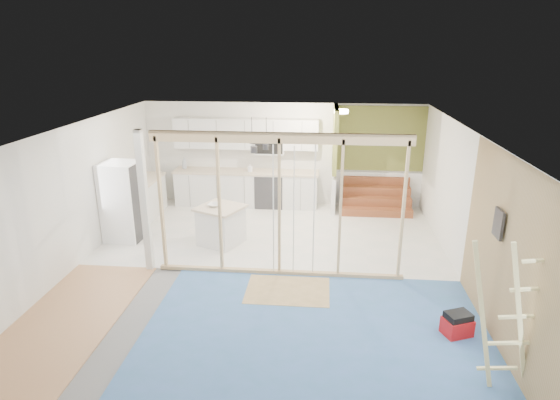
# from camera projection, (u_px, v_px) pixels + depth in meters

# --- Properties ---
(room) EXTENTS (7.01, 8.01, 2.61)m
(room) POSITION_uv_depth(u_px,v_px,m) (262.00, 206.00, 8.08)
(room) COLOR slate
(room) RESTS_ON ground
(floor_overlays) EXTENTS (7.00, 8.00, 0.03)m
(floor_overlays) POSITION_uv_depth(u_px,v_px,m) (267.00, 272.00, 8.55)
(floor_overlays) COLOR silver
(floor_overlays) RESTS_ON room
(stud_frame) EXTENTS (4.66, 0.14, 2.60)m
(stud_frame) POSITION_uv_depth(u_px,v_px,m) (248.00, 190.00, 8.01)
(stud_frame) COLOR tan
(stud_frame) RESTS_ON room
(base_cabinets) EXTENTS (4.45, 2.24, 0.93)m
(base_cabinets) POSITION_uv_depth(u_px,v_px,m) (216.00, 191.00, 11.67)
(base_cabinets) COLOR silver
(base_cabinets) RESTS_ON room
(upper_cabinets) EXTENTS (3.60, 0.41, 0.85)m
(upper_cabinets) POSITION_uv_depth(u_px,v_px,m) (248.00, 135.00, 11.60)
(upper_cabinets) COLOR silver
(upper_cabinets) RESTS_ON room
(green_partition) EXTENTS (2.25, 1.51, 2.60)m
(green_partition) POSITION_uv_depth(u_px,v_px,m) (364.00, 173.00, 11.47)
(green_partition) COLOR olive
(green_partition) RESTS_ON room
(pot_rack) EXTENTS (0.52, 0.52, 0.72)m
(pot_rack) POSITION_uv_depth(u_px,v_px,m) (259.00, 144.00, 9.68)
(pot_rack) COLOR black
(pot_rack) RESTS_ON room
(sheathing_panel) EXTENTS (0.02, 4.00, 2.60)m
(sheathing_panel) POSITION_uv_depth(u_px,v_px,m) (515.00, 267.00, 5.89)
(sheathing_panel) COLOR #A38358
(sheathing_panel) RESTS_ON room
(electrical_panel) EXTENTS (0.04, 0.30, 0.40)m
(electrical_panel) POSITION_uv_depth(u_px,v_px,m) (499.00, 224.00, 6.35)
(electrical_panel) COLOR #35353A
(electrical_panel) RESTS_ON room
(ceiling_light) EXTENTS (0.32, 0.32, 0.08)m
(ceiling_light) POSITION_uv_depth(u_px,v_px,m) (341.00, 111.00, 10.40)
(ceiling_light) COLOR #FFEABF
(ceiling_light) RESTS_ON room
(fridge) EXTENTS (0.77, 0.74, 1.68)m
(fridge) POSITION_uv_depth(u_px,v_px,m) (123.00, 202.00, 9.73)
(fridge) COLOR white
(fridge) RESTS_ON room
(island) EXTENTS (1.11, 1.11, 0.82)m
(island) POSITION_uv_depth(u_px,v_px,m) (221.00, 226.00, 9.64)
(island) COLOR silver
(island) RESTS_ON room
(bowl) EXTENTS (0.30, 0.30, 0.06)m
(bowl) POSITION_uv_depth(u_px,v_px,m) (214.00, 205.00, 9.51)
(bowl) COLOR silver
(bowl) RESTS_ON island
(soap_bottle_a) EXTENTS (0.13, 0.13, 0.31)m
(soap_bottle_a) POSITION_uv_depth(u_px,v_px,m) (184.00, 163.00, 11.92)
(soap_bottle_a) COLOR #A0A8B3
(soap_bottle_a) RESTS_ON base_cabinets
(soap_bottle_b) EXTENTS (0.11, 0.11, 0.20)m
(soap_bottle_b) POSITION_uv_depth(u_px,v_px,m) (250.00, 168.00, 11.67)
(soap_bottle_b) COLOR white
(soap_bottle_b) RESTS_ON base_cabinets
(toolbox) EXTENTS (0.46, 0.41, 0.36)m
(toolbox) POSITION_uv_depth(u_px,v_px,m) (457.00, 325.00, 6.64)
(toolbox) COLOR #B71013
(toolbox) RESTS_ON room
(ladder) EXTENTS (1.01, 0.11, 1.89)m
(ladder) POSITION_uv_depth(u_px,v_px,m) (506.00, 317.00, 5.40)
(ladder) COLOR #EFE092
(ladder) RESTS_ON room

